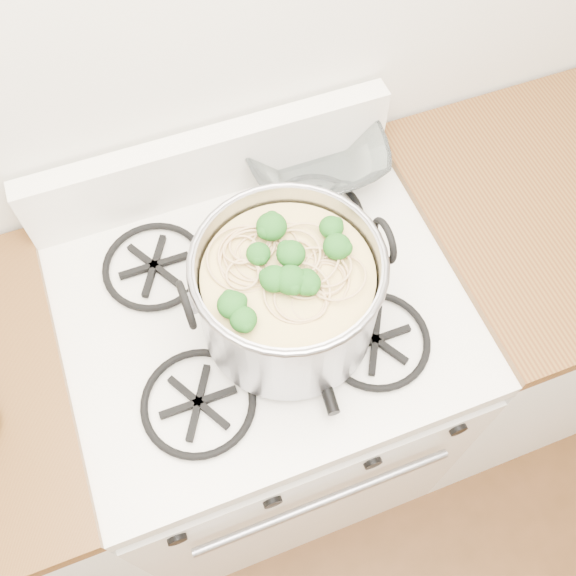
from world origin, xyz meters
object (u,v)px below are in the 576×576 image
(gas_range, at_px, (269,391))
(stock_pot, at_px, (288,294))
(spatula, at_px, (295,287))
(glass_bowl, at_px, (313,157))

(gas_range, relative_size, stock_pot, 2.62)
(spatula, distance_m, glass_bowl, 0.32)
(stock_pot, bearing_deg, glass_bowl, 61.41)
(gas_range, bearing_deg, stock_pot, -61.90)
(stock_pot, bearing_deg, spatula, 57.79)
(stock_pot, distance_m, glass_bowl, 0.39)
(gas_range, xyz_separation_m, stock_pot, (0.03, -0.06, 0.59))
(gas_range, height_order, spatula, spatula)
(gas_range, xyz_separation_m, spatula, (0.07, -0.00, 0.50))
(gas_range, bearing_deg, spatula, -1.28)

